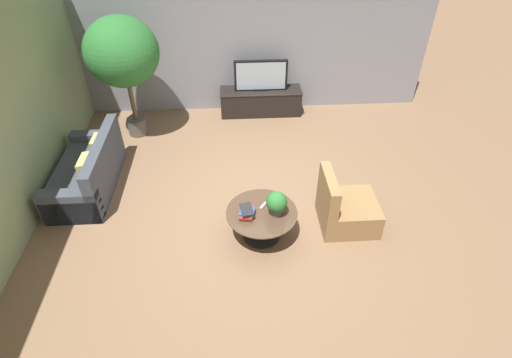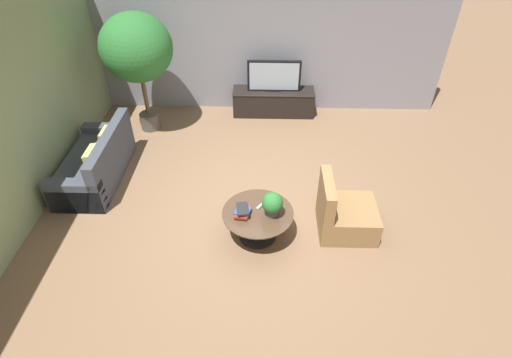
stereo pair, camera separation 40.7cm
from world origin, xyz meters
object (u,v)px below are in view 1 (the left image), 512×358
at_px(armchair_wicker, 345,209).
at_px(potted_plant_tabletop, 277,203).
at_px(couch_by_wall, 89,172).
at_px(media_console, 261,101).
at_px(coffee_table, 262,219).
at_px(potted_palm_tall, 122,54).
at_px(television, 261,76).

height_order(armchair_wicker, potted_plant_tabletop, armchair_wicker).
bearing_deg(potted_plant_tabletop, couch_by_wall, 155.59).
height_order(media_console, potted_plant_tabletop, potted_plant_tabletop).
relative_size(media_console, armchair_wicker, 1.95).
bearing_deg(couch_by_wall, coffee_table, 64.91).
bearing_deg(potted_palm_tall, television, 15.06).
distance_m(media_console, coffee_table, 3.54).
relative_size(coffee_table, potted_palm_tall, 0.44).
bearing_deg(television, coffee_table, -93.84).
xyz_separation_m(media_console, coffee_table, (-0.24, -3.53, 0.04)).
bearing_deg(armchair_wicker, potted_palm_tall, 51.71).
bearing_deg(coffee_table, potted_plant_tabletop, -14.15).
xyz_separation_m(potted_palm_tall, potted_plant_tabletop, (2.39, -2.92, -0.95)).
height_order(media_console, television, television).
height_order(media_console, couch_by_wall, couch_by_wall).
bearing_deg(potted_palm_tall, armchair_wicker, -38.29).
height_order(couch_by_wall, potted_palm_tall, potted_palm_tall).
distance_m(media_console, potted_palm_tall, 2.85).
bearing_deg(television, couch_by_wall, -142.16).
bearing_deg(armchair_wicker, television, 16.24).
bearing_deg(potted_palm_tall, media_console, 15.09).
bearing_deg(media_console, potted_palm_tall, -164.91).
bearing_deg(media_console, television, -90.00).
relative_size(potted_palm_tall, potted_plant_tabletop, 6.14).
height_order(armchair_wicker, potted_palm_tall, potted_palm_tall).
bearing_deg(potted_plant_tabletop, potted_palm_tall, 129.37).
bearing_deg(coffee_table, potted_palm_tall, 127.50).
bearing_deg(armchair_wicker, media_console, 16.23).
height_order(coffee_table, couch_by_wall, couch_by_wall).
height_order(coffee_table, potted_palm_tall, potted_palm_tall).
distance_m(couch_by_wall, potted_plant_tabletop, 3.18).
bearing_deg(media_console, coffee_table, -93.84).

